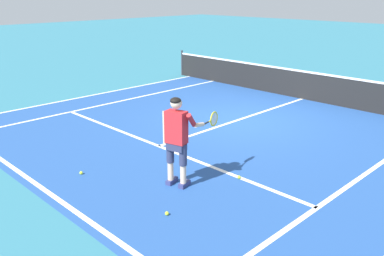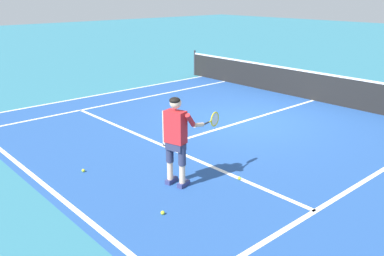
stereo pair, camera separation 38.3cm
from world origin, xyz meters
name	(u,v)px [view 1 (the left image)]	position (x,y,z in m)	size (l,w,h in m)	color
ground_plane	(239,120)	(0.00, 0.00, 0.00)	(80.00, 80.00, 0.00)	teal
court_inner_surface	(208,130)	(0.00, -1.26, 0.00)	(10.98, 9.77, 0.00)	#234C93
line_baseline	(39,186)	(0.00, -5.95, 0.00)	(10.98, 0.10, 0.01)	white
line_service	(159,146)	(0.00, -2.98, 0.00)	(8.23, 0.10, 0.01)	white
line_centre_service	(243,118)	(0.00, 0.22, 0.00)	(0.10, 6.40, 0.01)	white
line_singles_left	(118,102)	(-4.12, -1.26, 0.00)	(0.10, 9.37, 0.01)	white
line_singles_right	(361,177)	(4.12, -1.26, 0.00)	(0.10, 9.37, 0.01)	white
line_doubles_left	(95,95)	(-5.49, -1.26, 0.00)	(0.10, 9.37, 0.01)	white
tennis_net	(303,85)	(0.00, 3.42, 0.50)	(11.96, 0.08, 1.07)	#333338
tennis_player	(178,136)	(1.82, -4.05, 0.99)	(0.59, 1.21, 1.71)	navy
tennis_ball_near_feet	(239,177)	(2.46, -3.02, 0.03)	(0.07, 0.07, 0.07)	#CCE02D
tennis_ball_by_baseline	(81,173)	(0.10, -5.11, 0.03)	(0.07, 0.07, 0.07)	#CCE02D
tennis_ball_mid_court	(167,213)	(2.50, -4.94, 0.03)	(0.07, 0.07, 0.07)	#CCE02D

